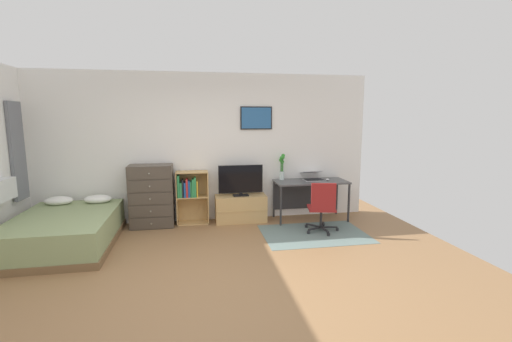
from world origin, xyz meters
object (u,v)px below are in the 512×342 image
bed (65,230)px  television (241,181)px  bamboo_vase (282,166)px  tv_stand (241,208)px  bookshelf (190,193)px  office_chair (322,206)px  dresser (152,196)px  desk (309,187)px  laptop (313,176)px  computer_mouse (328,180)px

bed → television: television is taller
bamboo_vase → tv_stand: bearing=-172.7°
bed → bookshelf: (1.82, 0.82, 0.31)m
office_chair → bookshelf: bearing=169.2°
bed → dresser: 1.42m
television → bamboo_vase: bamboo_vase is taller
desk → bookshelf: bearing=178.2°
desk → office_chair: bearing=-93.9°
office_chair → bed: bearing=-169.2°
bed → tv_stand: size_ratio=2.13×
office_chair → laptop: bearing=93.4°
laptop → computer_mouse: 0.28m
desk → office_chair: (-0.06, -0.84, -0.15)m
dresser → bookshelf: bearing=5.4°
bookshelf → office_chair: bearing=-22.9°
tv_stand → desk: bearing=-1.0°
bed → computer_mouse: 4.44m
bed → dresser: dresser is taller
dresser → tv_stand: dresser is taller
bookshelf → tv_stand: (0.91, -0.05, -0.31)m
tv_stand → desk: desk is taller
dresser → television: bearing=-0.3°
desk → office_chair: office_chair is taller
tv_stand → computer_mouse: (1.63, -0.12, 0.51)m
tv_stand → computer_mouse: size_ratio=8.89×
television → office_chair: size_ratio=0.94×
desk → bamboo_vase: bearing=165.9°
tv_stand → laptop: 1.49m
television → bamboo_vase: size_ratio=1.64×
bookshelf → tv_stand: 0.96m
television → desk: (1.30, -0.00, -0.16)m
office_chair → bamboo_vase: size_ratio=1.74×
bed → bookshelf: 2.02m
office_chair → tv_stand: bearing=157.4°
office_chair → desk: bearing=98.1°
bookshelf → bed: bearing=-155.7°
office_chair → bamboo_vase: bearing=126.8°
tv_stand → bookshelf: bearing=177.0°
office_chair → dresser: bearing=175.3°
television → computer_mouse: 1.63m
television → laptop: 1.38m
bookshelf → television: size_ratio=1.18×
bookshelf → television: television is taller
office_chair → computer_mouse: office_chair is taller
bed → tv_stand: 2.84m
laptop → bookshelf: bearing=176.3°
tv_stand → office_chair: office_chair is taller
bookshelf → tv_stand: bookshelf is taller
bookshelf → desk: 2.21m
computer_mouse → dresser: bearing=178.2°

